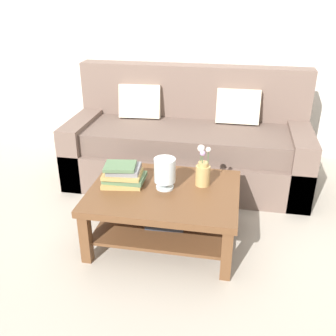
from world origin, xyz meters
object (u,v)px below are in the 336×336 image
at_px(book_stack_main, 123,175).
at_px(flower_pitcher, 203,171).
at_px(couch, 188,144).
at_px(glass_hurricane_vase, 165,171).
at_px(coffee_table, 164,204).

relative_size(book_stack_main, flower_pitcher, 1.04).
xyz_separation_m(book_stack_main, flower_pitcher, (0.57, 0.09, 0.04)).
distance_m(couch, book_stack_main, 1.08).
bearing_deg(glass_hurricane_vase, flower_pitcher, 21.17).
distance_m(book_stack_main, glass_hurricane_vase, 0.32).
bearing_deg(flower_pitcher, coffee_table, -154.78).
xyz_separation_m(couch, glass_hurricane_vase, (-0.03, -1.03, 0.20)).
distance_m(couch, flower_pitcher, 0.97).
xyz_separation_m(glass_hurricane_vase, flower_pitcher, (0.26, 0.10, -0.03)).
distance_m(couch, coffee_table, 1.05).
distance_m(coffee_table, flower_pitcher, 0.37).
height_order(book_stack_main, glass_hurricane_vase, glass_hurricane_vase).
height_order(glass_hurricane_vase, flower_pitcher, flower_pitcher).
bearing_deg(glass_hurricane_vase, coffee_table, -89.70).
bearing_deg(couch, glass_hurricane_vase, -91.50).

